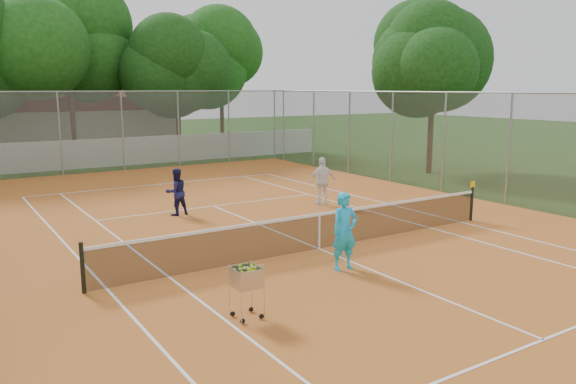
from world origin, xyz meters
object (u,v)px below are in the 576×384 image
player_near (345,231)px  player_far_right (323,181)px  clubhouse (39,118)px  player_far_left (176,192)px  ball_hopper (247,291)px  tennis_net (319,231)px

player_near → player_far_right: player_near is taller
clubhouse → player_far_left: 23.26m
player_far_right → ball_hopper: bearing=57.5°
tennis_net → player_far_left: size_ratio=7.67×
tennis_net → clubhouse: clubhouse is taller
tennis_net → player_far_right: 5.71m
tennis_net → player_near: bearing=-106.3°
tennis_net → player_far_left: bearing=105.6°
player_far_left → player_near: bearing=92.7°
player_far_left → player_far_right: size_ratio=0.90×
player_far_left → ball_hopper: 8.96m
player_far_left → ball_hopper: (-2.11, -8.71, -0.25)m
player_near → ball_hopper: size_ratio=1.72×
player_near → player_far_left: (-1.13, 7.45, -0.13)m
clubhouse → player_far_left: clubhouse is taller
tennis_net → ball_hopper: bearing=-142.0°
tennis_net → player_near: (-0.49, -1.66, 0.41)m
ball_hopper → tennis_net: bearing=15.2°
tennis_net → clubhouse: (-2.00, 29.00, 1.69)m
tennis_net → player_far_right: player_far_right is taller
player_near → ball_hopper: (-3.24, -1.26, -0.38)m
clubhouse → tennis_net: bearing=-86.1°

